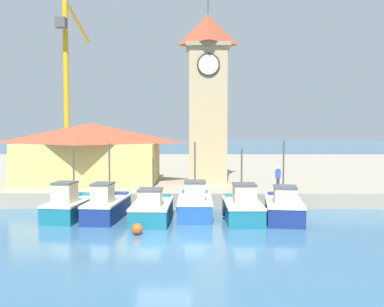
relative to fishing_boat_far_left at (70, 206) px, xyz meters
name	(u,v)px	position (x,y,z in m)	size (l,w,h in m)	color
ground_plane	(164,245)	(5.92, -5.89, -0.73)	(300.00, 300.00, 0.00)	#386689
quay_wharf	(182,171)	(5.92, 22.90, -0.22)	(120.00, 40.00, 1.01)	#9E937F
fishing_boat_far_left	(70,206)	(0.00, 0.00, 0.00)	(2.44, 4.68, 4.09)	#196B7F
fishing_boat_left_outer	(107,206)	(2.17, -0.10, 0.01)	(2.18, 4.99, 4.39)	navy
fishing_boat_left_inner	(152,209)	(4.88, -0.70, -0.06)	(2.27, 4.80, 3.55)	#196B7F
fishing_boat_mid_left	(195,204)	(7.33, 0.42, 0.02)	(2.10, 4.76, 4.43)	#2356A8
fishing_boat_center	(243,208)	(10.06, -0.65, 0.01)	(2.18, 4.58, 4.09)	#196B7F
fishing_boat_mid_right	(284,208)	(12.45, -0.41, -0.01)	(2.61, 5.05, 4.53)	navy
clock_tower	(208,94)	(8.34, 9.36, 7.18)	(3.39, 3.39, 14.64)	tan
warehouse_left	(90,152)	(-0.84, 8.82, 2.64)	(10.72, 6.72, 4.62)	tan
port_crane_near	(68,101)	(-5.97, 20.97, 7.22)	(2.00, 11.50, 17.39)	#976E11
mooring_buoy	(137,229)	(4.45, -3.96, -0.44)	(0.57, 0.57, 0.57)	#E54C19
dock_worker_near_tower	(278,178)	(13.01, 4.54, 1.13)	(0.34, 0.22, 1.62)	#33333D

